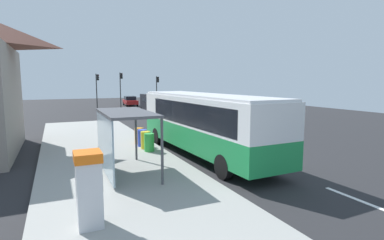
{
  "coord_description": "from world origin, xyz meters",
  "views": [
    {
      "loc": [
        -8.62,
        -12.58,
        3.86
      ],
      "look_at": [
        -1.0,
        4.28,
        1.5
      ],
      "focal_mm": 28.37,
      "sensor_mm": 36.0,
      "label": 1
    }
  ],
  "objects_px": {
    "traffic_light_near_side": "(157,87)",
    "sedan_near": "(130,101)",
    "recycling_bin_blue": "(142,138)",
    "bus_shelter": "(118,127)",
    "traffic_light_median": "(121,84)",
    "recycling_bin_green": "(149,142)",
    "recycling_bin_yellow": "(146,140)",
    "ticket_machine": "(89,188)",
    "bus": "(203,121)",
    "white_van": "(154,103)",
    "traffic_light_far_side": "(97,86)",
    "recycling_bin_orange": "(139,136)"
  },
  "relations": [
    {
      "from": "recycling_bin_yellow",
      "to": "ticket_machine",
      "type": "bearing_deg",
      "value": -114.65
    },
    {
      "from": "bus_shelter",
      "to": "sedan_near",
      "type": "bearing_deg",
      "value": 76.46
    },
    {
      "from": "ticket_machine",
      "to": "sedan_near",
      "type": "bearing_deg",
      "value": 75.73
    },
    {
      "from": "white_van",
      "to": "recycling_bin_green",
      "type": "height_order",
      "value": "white_van"
    },
    {
      "from": "recycling_bin_blue",
      "to": "bus_shelter",
      "type": "bearing_deg",
      "value": -115.0
    },
    {
      "from": "traffic_light_near_side",
      "to": "traffic_light_far_side",
      "type": "relative_size",
      "value": 0.94
    },
    {
      "from": "ticket_machine",
      "to": "recycling_bin_green",
      "type": "xyz_separation_m",
      "value": [
        3.76,
        7.48,
        -0.52
      ]
    },
    {
      "from": "bus_shelter",
      "to": "traffic_light_near_side",
      "type": "bearing_deg",
      "value": 69.58
    },
    {
      "from": "traffic_light_near_side",
      "to": "bus_shelter",
      "type": "bearing_deg",
      "value": -110.42
    },
    {
      "from": "bus",
      "to": "recycling_bin_blue",
      "type": "height_order",
      "value": "bus"
    },
    {
      "from": "bus",
      "to": "recycling_bin_yellow",
      "type": "distance_m",
      "value": 3.47
    },
    {
      "from": "bus",
      "to": "ticket_machine",
      "type": "height_order",
      "value": "bus"
    },
    {
      "from": "traffic_light_median",
      "to": "sedan_near",
      "type": "bearing_deg",
      "value": 53.56
    },
    {
      "from": "recycling_bin_blue",
      "to": "bus_shelter",
      "type": "xyz_separation_m",
      "value": [
        -2.21,
        -4.74,
        1.44
      ]
    },
    {
      "from": "bus",
      "to": "bus_shelter",
      "type": "distance_m",
      "value": 5.09
    },
    {
      "from": "bus",
      "to": "ticket_machine",
      "type": "xyz_separation_m",
      "value": [
        -6.24,
        -6.08,
        -0.67
      ]
    },
    {
      "from": "traffic_light_near_side",
      "to": "traffic_light_far_side",
      "type": "distance_m",
      "value": 8.64
    },
    {
      "from": "sedan_near",
      "to": "ticket_machine",
      "type": "xyz_separation_m",
      "value": [
        -10.26,
        -40.33,
        0.38
      ]
    },
    {
      "from": "bus",
      "to": "sedan_near",
      "type": "relative_size",
      "value": 2.47
    },
    {
      "from": "traffic_light_near_side",
      "to": "traffic_light_median",
      "type": "bearing_deg",
      "value": 162.6
    },
    {
      "from": "traffic_light_near_side",
      "to": "bus_shelter",
      "type": "xyz_separation_m",
      "value": [
        -11.92,
        -32.01,
        -1.0
      ]
    },
    {
      "from": "recycling_bin_blue",
      "to": "bus_shelter",
      "type": "distance_m",
      "value": 5.43
    },
    {
      "from": "recycling_bin_green",
      "to": "recycling_bin_yellow",
      "type": "distance_m",
      "value": 0.7
    },
    {
      "from": "traffic_light_far_side",
      "to": "traffic_light_median",
      "type": "relative_size",
      "value": 0.95
    },
    {
      "from": "white_van",
      "to": "traffic_light_near_side",
      "type": "distance_m",
      "value": 9.66
    },
    {
      "from": "recycling_bin_blue",
      "to": "traffic_light_median",
      "type": "relative_size",
      "value": 0.18
    },
    {
      "from": "traffic_light_median",
      "to": "bus_shelter",
      "type": "relative_size",
      "value": 1.29
    },
    {
      "from": "sedan_near",
      "to": "traffic_light_median",
      "type": "height_order",
      "value": "traffic_light_median"
    },
    {
      "from": "bus",
      "to": "sedan_near",
      "type": "xyz_separation_m",
      "value": [
        4.02,
        34.25,
        -1.05
      ]
    },
    {
      "from": "recycling_bin_green",
      "to": "traffic_light_near_side",
      "type": "height_order",
      "value": "traffic_light_near_side"
    },
    {
      "from": "recycling_bin_yellow",
      "to": "recycling_bin_blue",
      "type": "relative_size",
      "value": 1.0
    },
    {
      "from": "bus",
      "to": "recycling_bin_blue",
      "type": "xyz_separation_m",
      "value": [
        -2.49,
        2.8,
        -1.19
      ]
    },
    {
      "from": "recycling_bin_green",
      "to": "recycling_bin_blue",
      "type": "distance_m",
      "value": 1.4
    },
    {
      "from": "bus",
      "to": "traffic_light_far_side",
      "type": "xyz_separation_m",
      "value": [
        -1.39,
        30.87,
        1.44
      ]
    },
    {
      "from": "recycling_bin_blue",
      "to": "sedan_near",
      "type": "bearing_deg",
      "value": 78.32
    },
    {
      "from": "white_van",
      "to": "recycling_bin_yellow",
      "type": "relative_size",
      "value": 5.51
    },
    {
      "from": "traffic_light_far_side",
      "to": "traffic_light_median",
      "type": "height_order",
      "value": "traffic_light_median"
    },
    {
      "from": "traffic_light_near_side",
      "to": "sedan_near",
      "type": "bearing_deg",
      "value": 127.43
    },
    {
      "from": "traffic_light_median",
      "to": "white_van",
      "type": "bearing_deg",
      "value": -80.26
    },
    {
      "from": "recycling_bin_orange",
      "to": "traffic_light_median",
      "type": "xyz_separation_m",
      "value": [
        4.6,
        28.17,
        2.77
      ]
    },
    {
      "from": "recycling_bin_green",
      "to": "traffic_light_median",
      "type": "distance_m",
      "value": 30.74
    },
    {
      "from": "white_van",
      "to": "recycling_bin_blue",
      "type": "height_order",
      "value": "white_van"
    },
    {
      "from": "recycling_bin_green",
      "to": "traffic_light_far_side",
      "type": "xyz_separation_m",
      "value": [
        1.1,
        29.47,
        2.63
      ]
    },
    {
      "from": "ticket_machine",
      "to": "bus_shelter",
      "type": "distance_m",
      "value": 4.51
    },
    {
      "from": "traffic_light_median",
      "to": "recycling_bin_blue",
      "type": "bearing_deg",
      "value": -99.05
    },
    {
      "from": "sedan_near",
      "to": "recycling_bin_orange",
      "type": "height_order",
      "value": "sedan_near"
    },
    {
      "from": "sedan_near",
      "to": "traffic_light_far_side",
      "type": "bearing_deg",
      "value": -147.96
    },
    {
      "from": "white_van",
      "to": "recycling_bin_green",
      "type": "distance_m",
      "value": 20.78
    },
    {
      "from": "recycling_bin_orange",
      "to": "bus_shelter",
      "type": "distance_m",
      "value": 6.05
    },
    {
      "from": "recycling_bin_orange",
      "to": "traffic_light_near_side",
      "type": "bearing_deg",
      "value": 69.93
    }
  ]
}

